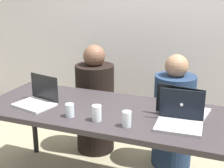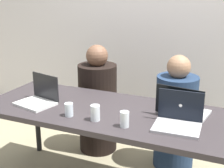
{
  "view_description": "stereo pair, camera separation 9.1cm",
  "coord_description": "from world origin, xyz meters",
  "px_view_note": "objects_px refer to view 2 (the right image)",
  "views": [
    {
      "loc": [
        0.81,
        -2.03,
        1.61
      ],
      "look_at": [
        0.0,
        0.08,
        0.9
      ],
      "focal_mm": 50.0,
      "sensor_mm": 36.0,
      "label": 1
    },
    {
      "loc": [
        0.9,
        -1.99,
        1.61
      ],
      "look_at": [
        0.0,
        0.08,
        0.9
      ],
      "focal_mm": 50.0,
      "sensor_mm": 36.0,
      "label": 2
    }
  ],
  "objects_px": {
    "laptop_back_right": "(182,108)",
    "person_on_left": "(98,105)",
    "laptop_front_right": "(178,120)",
    "laptop_front_left": "(39,97)",
    "water_glass_center": "(95,114)",
    "person_on_right": "(175,119)",
    "water_glass_right": "(125,120)",
    "water_glass_left": "(69,110)"
  },
  "relations": [
    {
      "from": "person_on_right",
      "to": "laptop_front_left",
      "type": "distance_m",
      "value": 1.23
    },
    {
      "from": "laptop_front_right",
      "to": "laptop_front_left",
      "type": "xyz_separation_m",
      "value": [
        -1.1,
        -0.01,
        -0.0
      ]
    },
    {
      "from": "person_on_left",
      "to": "person_on_right",
      "type": "xyz_separation_m",
      "value": [
        0.78,
        0.0,
        -0.01
      ]
    },
    {
      "from": "person_on_right",
      "to": "laptop_back_right",
      "type": "bearing_deg",
      "value": 94.15
    },
    {
      "from": "laptop_front_right",
      "to": "laptop_back_right",
      "type": "bearing_deg",
      "value": 91.25
    },
    {
      "from": "laptop_front_right",
      "to": "laptop_back_right",
      "type": "xyz_separation_m",
      "value": [
        -0.01,
        0.21,
        0.0
      ]
    },
    {
      "from": "laptop_back_right",
      "to": "water_glass_center",
      "type": "relative_size",
      "value": 3.42
    },
    {
      "from": "laptop_front_left",
      "to": "water_glass_left",
      "type": "relative_size",
      "value": 3.47
    },
    {
      "from": "laptop_back_right",
      "to": "laptop_front_left",
      "type": "bearing_deg",
      "value": 19.8
    },
    {
      "from": "laptop_front_left",
      "to": "laptop_back_right",
      "type": "bearing_deg",
      "value": 24.81
    },
    {
      "from": "person_on_right",
      "to": "laptop_back_right",
      "type": "distance_m",
      "value": 0.6
    },
    {
      "from": "water_glass_right",
      "to": "laptop_front_right",
      "type": "bearing_deg",
      "value": 24.21
    },
    {
      "from": "water_glass_left",
      "to": "water_glass_center",
      "type": "xyz_separation_m",
      "value": [
        0.21,
        0.01,
        0.01
      ]
    },
    {
      "from": "laptop_front_right",
      "to": "water_glass_center",
      "type": "relative_size",
      "value": 2.83
    },
    {
      "from": "laptop_front_right",
      "to": "laptop_front_left",
      "type": "relative_size",
      "value": 0.94
    },
    {
      "from": "person_on_left",
      "to": "laptop_back_right",
      "type": "xyz_separation_m",
      "value": [
        0.92,
        -0.5,
        0.29
      ]
    },
    {
      "from": "person_on_left",
      "to": "laptop_back_right",
      "type": "relative_size",
      "value": 2.88
    },
    {
      "from": "person_on_left",
      "to": "water_glass_left",
      "type": "bearing_deg",
      "value": 113.43
    },
    {
      "from": "person_on_left",
      "to": "laptop_front_left",
      "type": "xyz_separation_m",
      "value": [
        -0.16,
        -0.72,
        0.29
      ]
    },
    {
      "from": "laptop_front_left",
      "to": "laptop_back_right",
      "type": "xyz_separation_m",
      "value": [
        1.09,
        0.22,
        0.0
      ]
    },
    {
      "from": "person_on_right",
      "to": "water_glass_center",
      "type": "height_order",
      "value": "person_on_right"
    },
    {
      "from": "water_glass_right",
      "to": "water_glass_center",
      "type": "xyz_separation_m",
      "value": [
        -0.22,
        0.02,
        0.0
      ]
    },
    {
      "from": "person_on_left",
      "to": "water_glass_left",
      "type": "height_order",
      "value": "person_on_left"
    },
    {
      "from": "water_glass_center",
      "to": "laptop_back_right",
      "type": "bearing_deg",
      "value": 32.21
    },
    {
      "from": "laptop_front_right",
      "to": "water_glass_center",
      "type": "xyz_separation_m",
      "value": [
        -0.55,
        -0.13,
        -0.0
      ]
    },
    {
      "from": "person_on_left",
      "to": "laptop_back_right",
      "type": "bearing_deg",
      "value": 162.64
    },
    {
      "from": "laptop_back_right",
      "to": "person_on_left",
      "type": "bearing_deg",
      "value": -19.86
    },
    {
      "from": "person_on_left",
      "to": "person_on_right",
      "type": "distance_m",
      "value": 0.78
    },
    {
      "from": "person_on_left",
      "to": "laptop_front_right",
      "type": "relative_size",
      "value": 3.49
    },
    {
      "from": "laptop_front_right",
      "to": "water_glass_right",
      "type": "relative_size",
      "value": 2.91
    },
    {
      "from": "laptop_front_left",
      "to": "water_glass_right",
      "type": "distance_m",
      "value": 0.79
    },
    {
      "from": "laptop_front_left",
      "to": "laptop_back_right",
      "type": "height_order",
      "value": "laptop_back_right"
    },
    {
      "from": "water_glass_left",
      "to": "person_on_right",
      "type": "bearing_deg",
      "value": 54.57
    },
    {
      "from": "laptop_front_left",
      "to": "water_glass_left",
      "type": "xyz_separation_m",
      "value": [
        0.35,
        -0.12,
        -0.01
      ]
    },
    {
      "from": "person_on_left",
      "to": "laptop_front_right",
      "type": "height_order",
      "value": "person_on_left"
    },
    {
      "from": "laptop_front_left",
      "to": "laptop_back_right",
      "type": "distance_m",
      "value": 1.11
    },
    {
      "from": "laptop_front_left",
      "to": "water_glass_left",
      "type": "height_order",
      "value": "laptop_front_left"
    },
    {
      "from": "person_on_left",
      "to": "water_glass_left",
      "type": "distance_m",
      "value": 0.91
    },
    {
      "from": "laptop_front_right",
      "to": "person_on_right",
      "type": "bearing_deg",
      "value": 99.6
    },
    {
      "from": "person_on_right",
      "to": "water_glass_right",
      "type": "bearing_deg",
      "value": 67.25
    },
    {
      "from": "person_on_right",
      "to": "water_glass_center",
      "type": "distance_m",
      "value": 0.97
    },
    {
      "from": "water_glass_left",
      "to": "water_glass_right",
      "type": "height_order",
      "value": "water_glass_right"
    }
  ]
}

